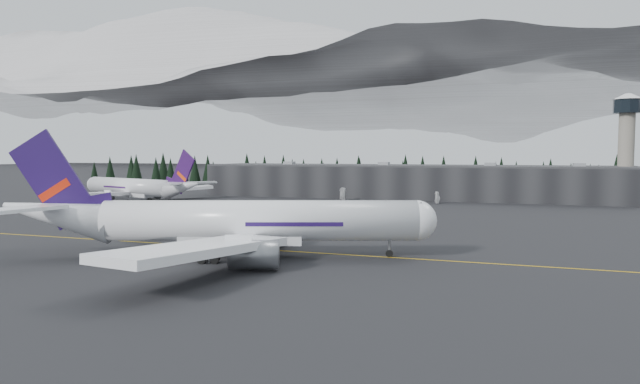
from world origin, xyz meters
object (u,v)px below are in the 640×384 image
(terminal, at_px, (409,181))
(gse_vehicle_a, at_px, (343,199))
(jet_parked, at_px, (139,188))
(gse_vehicle_b, at_px, (438,202))
(control_tower, at_px, (627,135))
(jet_main, at_px, (223,222))

(terminal, distance_m, gse_vehicle_a, 30.01)
(gse_vehicle_a, bearing_deg, jet_parked, -149.24)
(jet_parked, xyz_separation_m, gse_vehicle_b, (99.53, 28.85, -4.48))
(gse_vehicle_a, bearing_deg, control_tower, 19.86)
(control_tower, xyz_separation_m, gse_vehicle_b, (-60.91, -26.56, -22.69))
(gse_vehicle_b, bearing_deg, jet_parked, -110.45)
(terminal, bearing_deg, gse_vehicle_b, -59.12)
(terminal, distance_m, gse_vehicle_b, 28.01)
(jet_parked, relative_size, gse_vehicle_b, 14.53)
(terminal, relative_size, gse_vehicle_b, 38.15)
(control_tower, bearing_deg, jet_main, -120.32)
(terminal, xyz_separation_m, control_tower, (75.00, 3.00, 17.11))
(terminal, xyz_separation_m, jet_main, (-6.26, -135.92, -0.32))
(control_tower, relative_size, gse_vehicle_a, 7.94)
(jet_parked, height_order, gse_vehicle_b, jet_parked)
(terminal, bearing_deg, control_tower, 2.29)
(control_tower, distance_m, gse_vehicle_a, 100.86)
(terminal, relative_size, control_tower, 4.24)
(jet_main, distance_m, gse_vehicle_b, 114.31)
(jet_parked, height_order, gse_vehicle_a, jet_parked)
(terminal, relative_size, jet_main, 2.29)
(jet_main, distance_m, jet_parked, 115.09)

